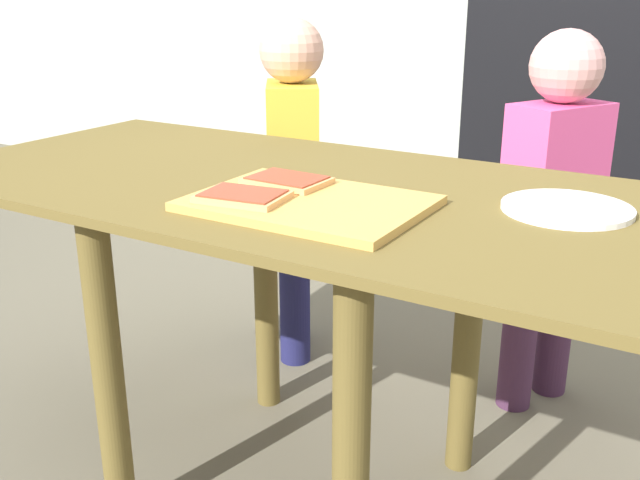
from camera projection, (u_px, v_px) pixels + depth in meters
The scene contains 8 objects.
house_door at pixel (573, 3), 3.00m from camera, with size 0.90×0.02×2.00m, color black.
dining_table at pixel (297, 246), 1.44m from camera, with size 1.54×0.72×0.71m.
cutting_board at pixel (309, 203), 1.24m from camera, with size 0.39×0.29×0.01m, color gold.
pizza_slice_far_left at pixel (287, 180), 1.33m from camera, with size 0.15×0.11×0.01m.
pizza_slice_near_left at pixel (243, 196), 1.23m from camera, with size 0.16×0.12×0.01m.
plate_white_right at pixel (567, 208), 1.22m from camera, with size 0.22×0.22×0.01m, color white.
child_left at pixel (293, 171), 2.08m from camera, with size 0.25×0.28×0.99m.
child_right at pixel (552, 201), 1.82m from camera, with size 0.23×0.28×0.98m.
Camera 1 is at (0.73, -1.14, 1.07)m, focal length 40.87 mm.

